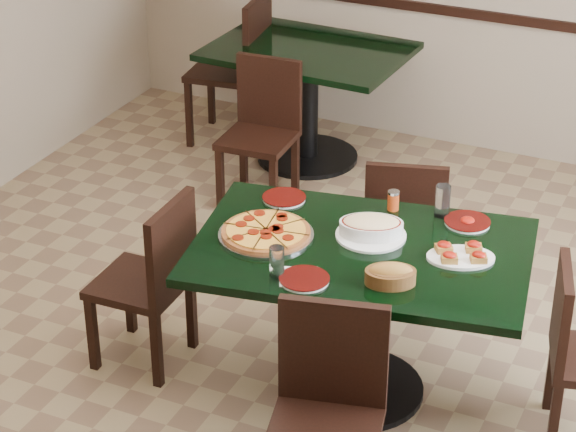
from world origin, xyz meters
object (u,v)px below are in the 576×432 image
at_px(back_table, 308,82).
at_px(lasagna_casserole, 371,227).
at_px(bruschetta_platter, 461,254).
at_px(bread_basket, 390,275).
at_px(chair_near, 328,406).
at_px(pepperoni_pizza, 266,232).
at_px(back_chair_left, 241,61).
at_px(chair_far, 405,225).
at_px(chair_left, 154,275).
at_px(back_chair_near, 263,124).
at_px(main_table, 360,284).

bearing_deg(back_table, lasagna_casserole, -57.32).
bearing_deg(lasagna_casserole, bruschetta_platter, -23.80).
bearing_deg(bread_basket, lasagna_casserole, 97.03).
distance_m(back_table, lasagna_casserole, 2.39).
xyz_separation_m(chair_near, bruschetta_platter, (0.24, 0.83, 0.28)).
height_order(pepperoni_pizza, lasagna_casserole, lasagna_casserole).
bearing_deg(back_chair_left, back_table, 73.22).
bearing_deg(pepperoni_pizza, bread_basket, -12.93).
xyz_separation_m(lasagna_casserole, bread_basket, (0.21, -0.32, -0.01)).
xyz_separation_m(chair_far, lasagna_casserole, (0.06, -0.65, 0.33)).
bearing_deg(lasagna_casserole, chair_left, 175.79).
bearing_deg(back_chair_left, back_chair_near, 28.40).
bearing_deg(lasagna_casserole, main_table, -111.61).
relative_size(back_table, bruschetta_platter, 3.59).
height_order(back_table, chair_left, chair_left).
bearing_deg(main_table, back_table, 109.40).
bearing_deg(pepperoni_pizza, lasagna_casserole, 23.82).
relative_size(main_table, back_table, 1.27).
height_order(chair_far, bruschetta_platter, chair_far).
distance_m(back_table, back_chair_left, 0.52).
relative_size(back_table, back_chair_left, 1.24).
distance_m(chair_far, pepperoni_pizza, 0.96).
relative_size(chair_near, back_chair_left, 0.90).
xyz_separation_m(back_table, lasagna_casserole, (1.20, -2.05, 0.27)).
height_order(chair_near, bread_basket, chair_near).
bearing_deg(main_table, back_chair_left, 117.72).
relative_size(chair_left, pepperoni_pizza, 2.05).
xyz_separation_m(pepperoni_pizza, lasagna_casserole, (0.41, 0.18, 0.03)).
distance_m(lasagna_casserole, bread_basket, 0.38).
bearing_deg(chair_near, back_chair_near, 107.64).
height_order(main_table, chair_far, chair_far).
height_order(back_chair_left, bread_basket, back_chair_left).
bearing_deg(back_chair_near, bread_basket, -53.97).
xyz_separation_m(chair_left, pepperoni_pizza, (0.52, 0.09, 0.30)).
distance_m(main_table, back_chair_near, 1.98).
height_order(chair_near, back_chair_left, back_chair_left).
distance_m(chair_near, chair_left, 1.24).
bearing_deg(bruschetta_platter, pepperoni_pizza, 167.14).
bearing_deg(bruschetta_platter, chair_left, 166.80).
distance_m(main_table, pepperoni_pizza, 0.46).
bearing_deg(bread_basket, chair_near, -120.00).
xyz_separation_m(chair_left, bruschetta_platter, (1.34, 0.25, 0.30)).
bearing_deg(chair_left, chair_far, 135.31).
relative_size(lasagna_casserole, bruschetta_platter, 0.94).
xyz_separation_m(back_chair_near, lasagna_casserole, (1.22, -1.45, 0.32)).
relative_size(back_chair_left, bruschetta_platter, 2.90).
xyz_separation_m(chair_near, chair_left, (-1.10, 0.58, -0.03)).
bearing_deg(lasagna_casserole, chair_near, -99.72).
height_order(back_table, pepperoni_pizza, pepperoni_pizza).
xyz_separation_m(back_table, chair_far, (1.14, -1.40, -0.06)).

